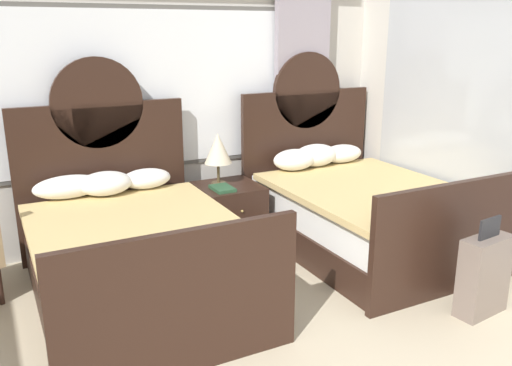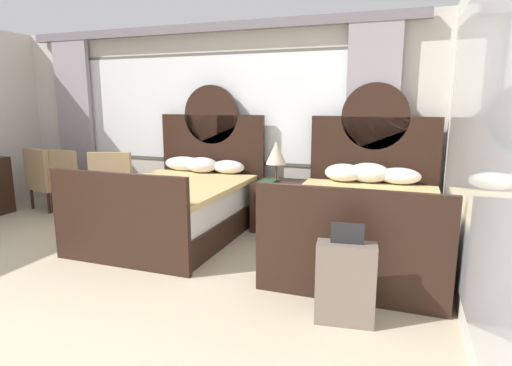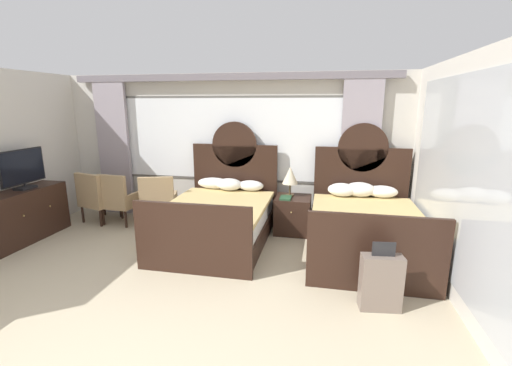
{
  "view_description": "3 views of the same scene",
  "coord_description": "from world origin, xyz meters",
  "px_view_note": "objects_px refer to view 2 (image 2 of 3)",
  "views": [
    {
      "loc": [
        -0.8,
        -0.75,
        2.08
      ],
      "look_at": [
        0.94,
        2.62,
        0.99
      ],
      "focal_mm": 37.41,
      "sensor_mm": 36.0,
      "label": 1
    },
    {
      "loc": [
        2.74,
        -1.22,
        1.61
      ],
      "look_at": [
        1.47,
        2.32,
        0.88
      ],
      "focal_mm": 29.3,
      "sensor_mm": 36.0,
      "label": 2
    },
    {
      "loc": [
        1.74,
        -1.81,
        2.16
      ],
      "look_at": [
        0.84,
        2.66,
        1.1
      ],
      "focal_mm": 24.05,
      "sensor_mm": 36.0,
      "label": 3
    }
  ],
  "objects_px": {
    "bed_near_window": "(178,203)",
    "armchair_by_window_centre": "(71,180)",
    "book_on_nightstand": "(268,182)",
    "armchair_by_window_left": "(115,183)",
    "nightstand_between_beds": "(279,205)",
    "table_lamp_on_nightstand": "(276,153)",
    "suitcase_on_floor": "(345,283)",
    "bed_near_mirror": "(363,220)",
    "armchair_by_window_right": "(48,178)"
  },
  "relations": [
    {
      "from": "nightstand_between_beds",
      "to": "book_on_nightstand",
      "type": "height_order",
      "value": "book_on_nightstand"
    },
    {
      "from": "table_lamp_on_nightstand",
      "to": "armchair_by_window_right",
      "type": "bearing_deg",
      "value": -175.31
    },
    {
      "from": "bed_near_mirror",
      "to": "table_lamp_on_nightstand",
      "type": "xyz_separation_m",
      "value": [
        -1.18,
        0.71,
        0.58
      ]
    },
    {
      "from": "table_lamp_on_nightstand",
      "to": "armchair_by_window_left",
      "type": "relative_size",
      "value": 0.54
    },
    {
      "from": "table_lamp_on_nightstand",
      "to": "nightstand_between_beds",
      "type": "bearing_deg",
      "value": -49.25
    },
    {
      "from": "bed_near_window",
      "to": "nightstand_between_beds",
      "type": "relative_size",
      "value": 3.53
    },
    {
      "from": "nightstand_between_beds",
      "to": "armchair_by_window_centre",
      "type": "height_order",
      "value": "armchair_by_window_centre"
    },
    {
      "from": "nightstand_between_beds",
      "to": "bed_near_window",
      "type": "bearing_deg",
      "value": -150.25
    },
    {
      "from": "book_on_nightstand",
      "to": "armchair_by_window_centre",
      "type": "distance_m",
      "value": 3.05
    },
    {
      "from": "bed_near_window",
      "to": "armchair_by_window_left",
      "type": "distance_m",
      "value": 1.33
    },
    {
      "from": "table_lamp_on_nightstand",
      "to": "armchair_by_window_centre",
      "type": "relative_size",
      "value": 0.54
    },
    {
      "from": "bed_near_window",
      "to": "armchair_by_window_centre",
      "type": "bearing_deg",
      "value": 168.29
    },
    {
      "from": "armchair_by_window_right",
      "to": "suitcase_on_floor",
      "type": "relative_size",
      "value": 1.23
    },
    {
      "from": "nightstand_between_beds",
      "to": "suitcase_on_floor",
      "type": "relative_size",
      "value": 0.81
    },
    {
      "from": "suitcase_on_floor",
      "to": "armchair_by_window_right",
      "type": "bearing_deg",
      "value": 158.25
    },
    {
      "from": "table_lamp_on_nightstand",
      "to": "suitcase_on_floor",
      "type": "bearing_deg",
      "value": -61.07
    },
    {
      "from": "bed_near_mirror",
      "to": "table_lamp_on_nightstand",
      "type": "relative_size",
      "value": 4.31
    },
    {
      "from": "bed_near_window",
      "to": "suitcase_on_floor",
      "type": "distance_m",
      "value": 2.69
    },
    {
      "from": "book_on_nightstand",
      "to": "armchair_by_window_left",
      "type": "distance_m",
      "value": 2.26
    },
    {
      "from": "table_lamp_on_nightstand",
      "to": "book_on_nightstand",
      "type": "bearing_deg",
      "value": -103.29
    },
    {
      "from": "nightstand_between_beds",
      "to": "book_on_nightstand",
      "type": "distance_m",
      "value": 0.36
    },
    {
      "from": "bed_near_mirror",
      "to": "armchair_by_window_right",
      "type": "bearing_deg",
      "value": 174.87
    },
    {
      "from": "bed_near_window",
      "to": "armchair_by_window_centre",
      "type": "xyz_separation_m",
      "value": [
        -2.05,
        0.42,
        0.1
      ]
    },
    {
      "from": "bed_near_window",
      "to": "book_on_nightstand",
      "type": "xyz_separation_m",
      "value": [
        1.0,
        0.52,
        0.25
      ]
    },
    {
      "from": "suitcase_on_floor",
      "to": "bed_near_mirror",
      "type": "bearing_deg",
      "value": 90.96
    },
    {
      "from": "nightstand_between_beds",
      "to": "armchair_by_window_left",
      "type": "bearing_deg",
      "value": -174.94
    },
    {
      "from": "table_lamp_on_nightstand",
      "to": "armchair_by_window_right",
      "type": "distance_m",
      "value": 3.58
    },
    {
      "from": "armchair_by_window_left",
      "to": "nightstand_between_beds",
      "type": "bearing_deg",
      "value": 5.06
    },
    {
      "from": "book_on_nightstand",
      "to": "bed_near_mirror",
      "type": "bearing_deg",
      "value": -22.82
    },
    {
      "from": "armchair_by_window_right",
      "to": "suitcase_on_floor",
      "type": "xyz_separation_m",
      "value": [
        4.74,
        -1.89,
        -0.17
      ]
    },
    {
      "from": "suitcase_on_floor",
      "to": "armchair_by_window_centre",
      "type": "bearing_deg",
      "value": 156.28
    },
    {
      "from": "armchair_by_window_left",
      "to": "suitcase_on_floor",
      "type": "distance_m",
      "value": 3.99
    },
    {
      "from": "bed_near_mirror",
      "to": "book_on_nightstand",
      "type": "distance_m",
      "value": 1.35
    },
    {
      "from": "bed_near_window",
      "to": "nightstand_between_beds",
      "type": "xyz_separation_m",
      "value": [
        1.12,
        0.64,
        -0.08
      ]
    },
    {
      "from": "bed_near_window",
      "to": "armchair_by_window_right",
      "type": "bearing_deg",
      "value": 170.27
    },
    {
      "from": "bed_near_mirror",
      "to": "book_on_nightstand",
      "type": "bearing_deg",
      "value": 157.18
    },
    {
      "from": "armchair_by_window_left",
      "to": "armchair_by_window_centre",
      "type": "relative_size",
      "value": 1.0
    },
    {
      "from": "book_on_nightstand",
      "to": "armchair_by_window_right",
      "type": "bearing_deg",
      "value": -178.47
    },
    {
      "from": "table_lamp_on_nightstand",
      "to": "book_on_nightstand",
      "type": "distance_m",
      "value": 0.39
    },
    {
      "from": "book_on_nightstand",
      "to": "armchair_by_window_centre",
      "type": "height_order",
      "value": "armchair_by_window_centre"
    },
    {
      "from": "armchair_by_window_centre",
      "to": "suitcase_on_floor",
      "type": "distance_m",
      "value": 4.7
    },
    {
      "from": "bed_near_mirror",
      "to": "armchair_by_window_right",
      "type": "xyz_separation_m",
      "value": [
        -4.72,
        0.42,
        0.1
      ]
    },
    {
      "from": "nightstand_between_beds",
      "to": "table_lamp_on_nightstand",
      "type": "relative_size",
      "value": 1.22
    },
    {
      "from": "book_on_nightstand",
      "to": "armchair_by_window_left",
      "type": "relative_size",
      "value": 0.28
    },
    {
      "from": "bed_near_window",
      "to": "suitcase_on_floor",
      "type": "relative_size",
      "value": 2.86
    },
    {
      "from": "nightstand_between_beds",
      "to": "armchair_by_window_left",
      "type": "distance_m",
      "value": 2.39
    },
    {
      "from": "armchair_by_window_left",
      "to": "armchair_by_window_right",
      "type": "xyz_separation_m",
      "value": [
        -1.23,
        -0.0,
        0.0
      ]
    },
    {
      "from": "book_on_nightstand",
      "to": "armchair_by_window_left",
      "type": "bearing_deg",
      "value": -177.67
    },
    {
      "from": "armchair_by_window_right",
      "to": "bed_near_window",
      "type": "bearing_deg",
      "value": -9.73
    },
    {
      "from": "armchair_by_window_left",
      "to": "armchair_by_window_centre",
      "type": "bearing_deg",
      "value": -179.72
    }
  ]
}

